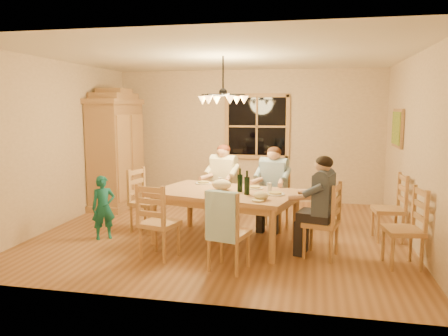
% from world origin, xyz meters
% --- Properties ---
extents(floor, '(5.50, 5.50, 0.00)m').
position_xyz_m(floor, '(0.00, 0.00, 0.00)').
color(floor, brown).
rests_on(floor, ground).
extents(ceiling, '(5.50, 5.00, 0.02)m').
position_xyz_m(ceiling, '(0.00, 0.00, 2.70)').
color(ceiling, white).
rests_on(ceiling, wall_back).
extents(wall_back, '(5.50, 0.02, 2.70)m').
position_xyz_m(wall_back, '(0.00, 2.50, 1.35)').
color(wall_back, '#C9AE8E').
rests_on(wall_back, floor).
extents(wall_left, '(0.02, 5.00, 2.70)m').
position_xyz_m(wall_left, '(-2.75, 0.00, 1.35)').
color(wall_left, '#C9AE8E').
rests_on(wall_left, floor).
extents(wall_right, '(0.02, 5.00, 2.70)m').
position_xyz_m(wall_right, '(2.75, 0.00, 1.35)').
color(wall_right, '#C9AE8E').
rests_on(wall_right, floor).
extents(window, '(1.30, 0.06, 1.30)m').
position_xyz_m(window, '(0.20, 2.47, 1.55)').
color(window, black).
rests_on(window, wall_back).
extents(painting, '(0.06, 0.78, 0.64)m').
position_xyz_m(painting, '(2.71, 1.20, 1.60)').
color(painting, '#976641').
rests_on(painting, wall_right).
extents(chandelier, '(0.77, 0.68, 0.71)m').
position_xyz_m(chandelier, '(-0.00, 0.00, 2.08)').
color(chandelier, black).
rests_on(chandelier, ceiling).
extents(armoire, '(0.66, 1.40, 2.30)m').
position_xyz_m(armoire, '(-2.42, 1.40, 1.06)').
color(armoire, '#976641').
rests_on(armoire, floor).
extents(dining_table, '(2.23, 1.67, 0.76)m').
position_xyz_m(dining_table, '(0.14, -0.50, 0.66)').
color(dining_table, '#B47D50').
rests_on(dining_table, floor).
extents(chair_far_left, '(0.53, 0.52, 0.99)m').
position_xyz_m(chair_far_left, '(-0.11, 0.54, 0.30)').
color(chair_far_left, tan).
rests_on(chair_far_left, floor).
extents(chair_far_right, '(0.53, 0.52, 0.99)m').
position_xyz_m(chair_far_right, '(0.75, 0.32, 0.30)').
color(chair_far_right, tan).
rests_on(chair_far_right, floor).
extents(chair_near_left, '(0.53, 0.52, 0.99)m').
position_xyz_m(chair_near_left, '(-0.58, -1.28, 0.30)').
color(chair_near_left, tan).
rests_on(chair_near_left, floor).
extents(chair_near_right, '(0.53, 0.52, 0.99)m').
position_xyz_m(chair_near_right, '(0.39, -1.53, 0.30)').
color(chair_near_right, tan).
rests_on(chair_near_right, floor).
extents(chair_end_left, '(0.52, 0.53, 0.99)m').
position_xyz_m(chair_end_left, '(-1.20, -0.16, 0.30)').
color(chair_end_left, tan).
rests_on(chair_end_left, floor).
extents(chair_end_right, '(0.52, 0.53, 0.99)m').
position_xyz_m(chair_end_right, '(1.48, -0.84, 0.30)').
color(chair_end_right, tan).
rests_on(chair_end_right, floor).
extents(adult_woman, '(0.47, 0.50, 0.87)m').
position_xyz_m(adult_woman, '(-0.11, 0.54, 0.84)').
color(adult_woman, '#F8EDC0').
rests_on(adult_woman, floor).
extents(adult_plaid_man, '(0.47, 0.50, 0.87)m').
position_xyz_m(adult_plaid_man, '(0.75, 0.32, 0.84)').
color(adult_plaid_man, '#356593').
rests_on(adult_plaid_man, floor).
extents(adult_slate_man, '(0.50, 0.47, 0.87)m').
position_xyz_m(adult_slate_man, '(1.48, -0.84, 0.84)').
color(adult_slate_man, '#3E4A64').
rests_on(adult_slate_man, floor).
extents(towel, '(0.39, 0.19, 0.58)m').
position_xyz_m(towel, '(0.34, -1.72, 0.70)').
color(towel, '#A9D1E5').
rests_on(towel, chair_near_right).
extents(wine_bottle_a, '(0.08, 0.08, 0.33)m').
position_xyz_m(wine_bottle_a, '(0.35, -0.49, 0.93)').
color(wine_bottle_a, black).
rests_on(wine_bottle_a, dining_table).
extents(wine_bottle_b, '(0.08, 0.08, 0.33)m').
position_xyz_m(wine_bottle_b, '(0.47, -0.68, 0.93)').
color(wine_bottle_b, black).
rests_on(wine_bottle_b, dining_table).
extents(plate_woman, '(0.26, 0.26, 0.02)m').
position_xyz_m(plate_woman, '(-0.31, 0.01, 0.77)').
color(plate_woman, white).
rests_on(plate_woman, dining_table).
extents(plate_plaid, '(0.26, 0.26, 0.02)m').
position_xyz_m(plate_plaid, '(0.52, -0.24, 0.77)').
color(plate_plaid, white).
rests_on(plate_plaid, dining_table).
extents(plate_slate, '(0.26, 0.26, 0.02)m').
position_xyz_m(plate_slate, '(0.86, -0.63, 0.77)').
color(plate_slate, white).
rests_on(plate_slate, dining_table).
extents(wine_glass_a, '(0.06, 0.06, 0.14)m').
position_xyz_m(wine_glass_a, '(-0.01, -0.19, 0.83)').
color(wine_glass_a, silver).
rests_on(wine_glass_a, dining_table).
extents(wine_glass_b, '(0.06, 0.06, 0.14)m').
position_xyz_m(wine_glass_b, '(0.76, -0.48, 0.83)').
color(wine_glass_b, silver).
rests_on(wine_glass_b, dining_table).
extents(cap, '(0.20, 0.20, 0.11)m').
position_xyz_m(cap, '(0.71, -0.98, 0.82)').
color(cap, beige).
rests_on(cap, dining_table).
extents(napkin, '(0.21, 0.18, 0.03)m').
position_xyz_m(napkin, '(0.02, -0.65, 0.78)').
color(napkin, '#465E80').
rests_on(napkin, dining_table).
extents(cloth_bundle, '(0.28, 0.22, 0.15)m').
position_xyz_m(cloth_bundle, '(0.07, -0.43, 0.84)').
color(cloth_bundle, beige).
rests_on(cloth_bundle, dining_table).
extents(child, '(0.41, 0.39, 0.95)m').
position_xyz_m(child, '(-1.67, -0.68, 0.47)').
color(child, '#176B66').
rests_on(child, floor).
extents(chair_spare_front, '(0.48, 0.50, 0.99)m').
position_xyz_m(chair_spare_front, '(2.45, -0.99, 0.30)').
color(chair_spare_front, tan).
rests_on(chair_spare_front, floor).
extents(chair_spare_back, '(0.46, 0.48, 0.99)m').
position_xyz_m(chair_spare_back, '(2.45, 0.11, 0.30)').
color(chair_spare_back, tan).
rests_on(chair_spare_back, floor).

